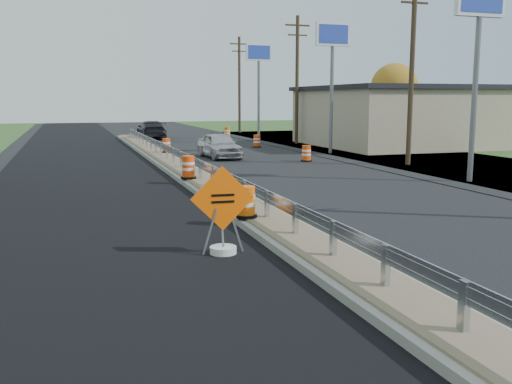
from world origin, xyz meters
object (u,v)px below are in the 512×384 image
object	(u,v)px
barrel_shoulder_near	(306,154)
barrel_median_mid	(188,168)
barrel_shoulder_mid	(257,141)
car_dark_far	(151,130)
barrel_shoulder_far	(227,133)
car_silver	(219,145)
barrel_median_far	(166,146)
barrel_median_near	(246,203)
caution_sign	(223,232)

from	to	relation	value
barrel_shoulder_near	barrel_median_mid	bearing A→B (deg)	-140.86
barrel_shoulder_mid	car_dark_far	size ratio (longest dim) A/B	0.17
barrel_shoulder_far	car_silver	xyz separation A→B (m)	(-5.08, -16.82, 0.29)
barrel_median_far	barrel_shoulder_far	bearing A→B (deg)	62.42
barrel_median_far	barrel_shoulder_mid	world-z (taller)	barrel_median_far
barrel_median_far	barrel_shoulder_far	size ratio (longest dim) A/B	0.92
barrel_median_near	barrel_shoulder_mid	distance (m)	25.18
caution_sign	barrel_shoulder_near	bearing A→B (deg)	64.87
caution_sign	barrel_median_far	world-z (taller)	caution_sign
barrel_median_mid	barrel_shoulder_near	size ratio (longest dim) A/B	1.04
barrel_median_near	car_dark_far	size ratio (longest dim) A/B	0.16
barrel_median_far	barrel_shoulder_near	distance (m)	8.48
barrel_median_near	barrel_median_far	world-z (taller)	barrel_median_far
car_silver	car_dark_far	xyz separation A→B (m)	(-1.42, 17.48, 0.04)
barrel_shoulder_far	car_dark_far	size ratio (longest dim) A/B	0.17
barrel_shoulder_near	car_silver	xyz separation A→B (m)	(-3.99, 3.31, 0.31)
barrel_median_near	barrel_shoulder_far	bearing A→B (deg)	75.42
barrel_shoulder_far	barrel_shoulder_mid	bearing A→B (deg)	-93.97
car_silver	car_dark_far	size ratio (longest dim) A/B	0.81
car_silver	barrel_shoulder_mid	bearing A→B (deg)	51.39
barrel_median_near	barrel_median_far	size ratio (longest dim) A/B	1.00
barrel_median_mid	barrel_median_far	distance (m)	11.53
barrel_median_near	barrel_shoulder_mid	world-z (taller)	barrel_median_near
barrel_shoulder_mid	barrel_shoulder_far	size ratio (longest dim) A/B	0.96
caution_sign	barrel_shoulder_far	distance (m)	38.24
barrel_median_mid	barrel_shoulder_near	bearing A→B (deg)	39.14
caution_sign	car_dark_far	bearing A→B (deg)	87.88
barrel_shoulder_near	car_silver	distance (m)	5.19
barrel_median_far	barrel_shoulder_near	world-z (taller)	barrel_median_far
barrel_shoulder_near	barrel_shoulder_mid	distance (m)	9.62
barrel_median_mid	barrel_shoulder_far	distance (m)	27.91
barrel_median_mid	barrel_shoulder_far	bearing A→B (deg)	71.46
barrel_median_near	barrel_shoulder_mid	xyz separation A→B (m)	(8.20, 23.81, -0.21)
barrel_median_near	barrel_shoulder_far	distance (m)	35.47
barrel_median_mid	car_silver	xyz separation A→B (m)	(3.79, 9.64, 0.06)
barrel_median_mid	car_dark_far	bearing A→B (deg)	85.01
caution_sign	barrel_shoulder_near	distance (m)	19.05
barrel_shoulder_mid	car_dark_far	bearing A→B (deg)	117.33
barrel_median_mid	barrel_shoulder_near	world-z (taller)	barrel_median_mid
barrel_median_mid	barrel_shoulder_mid	size ratio (longest dim) A/B	1.03
car_silver	car_dark_far	bearing A→B (deg)	90.67
barrel_median_near	car_silver	xyz separation A→B (m)	(3.84, 17.50, 0.09)
barrel_median_near	car_silver	size ratio (longest dim) A/B	0.20
barrel_median_far	barrel_shoulder_mid	bearing A→B (deg)	32.16
barrel_median_far	car_silver	size ratio (longest dim) A/B	0.20
barrel_median_far	car_silver	bearing A→B (deg)	-33.88
barrel_shoulder_mid	car_silver	world-z (taller)	car_silver
barrel_median_near	barrel_median_mid	size ratio (longest dim) A/B	0.93
car_silver	barrel_shoulder_far	bearing A→B (deg)	69.21
barrel_median_near	barrel_median_mid	world-z (taller)	barrel_median_mid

